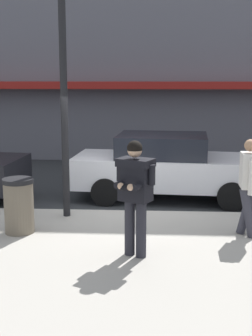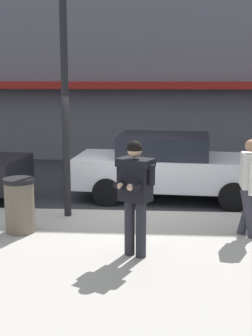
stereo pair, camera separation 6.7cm
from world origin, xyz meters
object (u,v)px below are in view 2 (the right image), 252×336
at_px(man_texting_on_phone, 135,186).
at_px(pedestrian_in_light_coat, 249,182).
at_px(trash_bin, 20,205).
at_px(street_lamp_post, 64,62).
at_px(parked_sedan_mid, 169,166).

bearing_deg(man_texting_on_phone, pedestrian_in_light_coat, 29.41).
relative_size(man_texting_on_phone, trash_bin, 1.84).
xyz_separation_m(man_texting_on_phone, pedestrian_in_light_coat, (1.91, 1.07, -0.14)).
distance_m(pedestrian_in_light_coat, street_lamp_post, 4.04).
height_order(man_texting_on_phone, trash_bin, man_texting_on_phone).
relative_size(parked_sedan_mid, man_texting_on_phone, 2.57).
height_order(pedestrian_in_light_coat, trash_bin, pedestrian_in_light_coat).
relative_size(pedestrian_in_light_coat, trash_bin, 1.74).
xyz_separation_m(street_lamp_post, trash_bin, (-0.65, -1.06, -2.51)).
bearing_deg(parked_sedan_mid, pedestrian_in_light_coat, -66.89).
distance_m(street_lamp_post, trash_bin, 2.80).
bearing_deg(street_lamp_post, parked_sedan_mid, 44.60).
height_order(parked_sedan_mid, street_lamp_post, street_lamp_post).
bearing_deg(man_texting_on_phone, trash_bin, 154.37).
relative_size(man_texting_on_phone, pedestrian_in_light_coat, 1.06).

